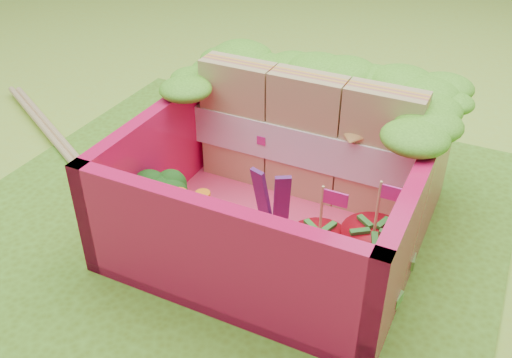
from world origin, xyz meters
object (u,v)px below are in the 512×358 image
object	(u,v)px
broccoli	(160,191)
strawberry_right	(371,256)
bento_box	(281,181)
chopsticks	(74,159)
sandwich_stack	(306,138)
strawberry_left	(318,258)

from	to	relation	value
broccoli	strawberry_right	world-z (taller)	strawberry_right
bento_box	chopsticks	distance (m)	1.35
sandwich_stack	broccoli	size ratio (longest dim) A/B	3.40
broccoli	strawberry_left	bearing A→B (deg)	-4.11
sandwich_stack	broccoli	distance (m)	0.76
bento_box	chopsticks	bearing A→B (deg)	178.36
bento_box	strawberry_right	xyz separation A→B (m)	(0.50, -0.22, -0.09)
bento_box	strawberry_left	distance (m)	0.45
sandwich_stack	broccoli	world-z (taller)	sandwich_stack
sandwich_stack	broccoli	bearing A→B (deg)	-132.75
strawberry_right	chopsticks	xyz separation A→B (m)	(-1.82, 0.26, -0.17)
sandwich_stack	chopsticks	world-z (taller)	sandwich_stack
broccoli	chopsticks	distance (m)	0.90
bento_box	strawberry_left	xyz separation A→B (m)	(0.31, -0.32, -0.10)
strawberry_right	strawberry_left	bearing A→B (deg)	-153.31
bento_box	strawberry_left	size ratio (longest dim) A/B	2.68
strawberry_left	chopsticks	distance (m)	1.67
bento_box	broccoli	size ratio (longest dim) A/B	3.81
bento_box	broccoli	world-z (taller)	bento_box
sandwich_stack	strawberry_left	world-z (taller)	sandwich_stack
bento_box	broccoli	bearing A→B (deg)	-152.34
strawberry_left	chopsticks	bearing A→B (deg)	167.58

